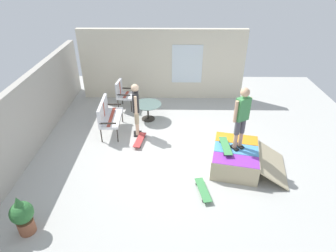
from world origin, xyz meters
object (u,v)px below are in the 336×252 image
Objects in this scene: patio_bench at (107,114)px; skate_ramp at (236,157)px; patio_chair_near_house at (123,92)px; skateboard_by_bench at (140,140)px; skateboard_spare at (203,190)px; person_skater at (242,115)px; skateboard_on_ramp at (225,146)px; potted_plant at (22,215)px; person_watching at (136,106)px; patio_table at (148,108)px.

skate_ramp is at bearing -114.62° from patio_bench.
patio_bench is 1.24× the size of patio_chair_near_house.
skateboard_by_bench and skateboard_spare have the same top height.
person_skater is (-3.25, -3.38, 0.87)m from patio_chair_near_house.
person_skater is at bearing -133.83° from patio_chair_near_house.
skate_ramp is 2.05× the size of patio_chair_near_house.
person_skater is 1.98× the size of skateboard_spare.
skateboard_by_bench is 2.58m from skateboard_on_ramp.
potted_plant is at bearing 115.79° from person_skater.
skate_ramp is 2.28× the size of potted_plant.
potted_plant is (-2.17, 4.49, -1.02)m from person_skater.
skate_ramp reaches higher than skateboard_spare.
skateboard_on_ramp is at bearing -116.67° from patio_bench.
skateboard_on_ramp is at bearing -121.98° from person_watching.
person_watching reaches higher than skateboard_spare.
person_watching reaches higher than patio_chair_near_house.
person_skater is 2.02× the size of skateboard_on_ramp.
person_watching is (-0.97, 0.25, 0.56)m from patio_table.
person_watching is 3.18m from skateboard_spare.
skateboard_spare is 1.29m from skateboard_on_ramp.
person_skater is 3.11m from skateboard_by_bench.
skateboard_spare is (-4.29, -2.46, -0.53)m from patio_chair_near_house.
patio_bench is 3.81m from skateboard_spare.
patio_chair_near_house reaches higher than skateboard_by_bench.
patio_chair_near_house is 1.24× the size of skateboard_by_bench.
patio_bench is 1.41× the size of patio_table.
patio_table is 1.14m from person_watching.
skate_ramp is 1.38m from skateboard_spare.
patio_bench reaches higher than skateboard_on_ramp.
person_watching is 0.98m from skateboard_by_bench.
skateboard_by_bench is at bearing -120.50° from patio_bench.
patio_table is 3.27m from skateboard_on_ramp.
person_skater is at bearing -81.06° from skateboard_on_ramp.
patio_chair_near_house is 0.62× the size of person_watching.
patio_table is at bearing 44.94° from skate_ramp.
skate_ramp is at bearing -89.70° from skateboard_on_ramp.
patio_chair_near_house is 2.43m from skateboard_by_bench.
patio_chair_near_house is at bearing 20.94° from person_watching.
skate_ramp is at bearing -165.76° from person_skater.
person_skater is 5.09m from potted_plant.
patio_table is 1.09× the size of skateboard_by_bench.
skateboard_on_ramp is (-1.49, -2.39, -0.33)m from person_watching.
skate_ramp is 1.27× the size of person_watching.
person_watching reaches higher than potted_plant.
skateboard_on_ramp is at bearing -31.81° from skateboard_spare.
skateboard_on_ramp is (-0.05, 0.30, -0.86)m from person_skater.
skate_ramp is 2.60× the size of skateboard_on_ramp.
patio_bench is 3.69m from skateboard_on_ramp.
patio_bench reaches higher than skateboard_spare.
patio_bench is at bearing 63.33° from skateboard_on_ramp.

